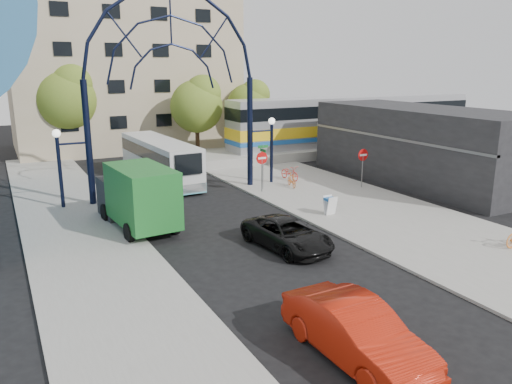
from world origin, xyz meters
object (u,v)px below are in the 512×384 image
do_not_enter_sign (363,159)px  bike_near_a (290,173)px  gateway_arch (172,50)px  red_sedan (356,332)px  tree_north_b (67,96)px  tree_north_c (250,103)px  city_bus (160,160)px  green_truck (136,196)px  train_car (356,120)px  street_name_sign (263,157)px  black_suv (287,234)px  tree_north_a (198,103)px  stop_sign (262,162)px  sandwich_board (330,203)px  bike_near_b (292,180)px

do_not_enter_sign → bike_near_a: 5.16m
gateway_arch → red_sedan: size_ratio=2.79×
tree_north_b → tree_north_c: size_ratio=1.23×
tree_north_b → city_bus: size_ratio=0.76×
tree_north_c → red_sedan: bearing=-112.5°
tree_north_b → green_truck: bearing=-89.7°
train_car → do_not_enter_sign: bearing=-126.9°
street_name_sign → black_suv: (-4.01, -9.60, -1.48)m
do_not_enter_sign → bike_near_a: bearing=126.4°
tree_north_c → tree_north_a: bearing=-161.6°
do_not_enter_sign → tree_north_b: tree_north_b is taller
gateway_arch → stop_sign: (4.80, -2.00, -6.56)m
sandwich_board → black_suv: 5.32m
tree_north_c → green_truck: tree_north_c is taller
sandwich_board → tree_north_b: 26.15m
train_car → street_name_sign: bearing=-147.6°
street_name_sign → tree_north_a: tree_north_a is taller
sandwich_board → city_bus: city_bus is taller
stop_sign → black_suv: bearing=-111.9°
stop_sign → green_truck: green_truck is taller
train_car → city_bus: (-19.76, -3.77, -1.41)m
do_not_enter_sign → bike_near_b: (-3.91, 2.21, -1.41)m
tree_north_b → sandwich_board: bearing=-68.4°
black_suv → tree_north_a: bearing=71.1°
tree_north_c → bike_near_a: 14.97m
stop_sign → black_suv: 9.79m
sandwich_board → black_suv: size_ratio=0.21×
stop_sign → street_name_sign: 0.74m
do_not_enter_sign → sandwich_board: size_ratio=2.51×
sandwich_board → green_truck: bearing=162.5°
gateway_arch → tree_north_b: 16.72m
street_name_sign → sandwich_board: size_ratio=2.83×
tree_north_b → bike_near_b: 21.36m
stop_sign → city_bus: size_ratio=0.24×
do_not_enter_sign → tree_north_a: size_ratio=0.35×
tree_north_a → tree_north_b: tree_north_b is taller
city_bus → red_sedan: 23.39m
bike_near_a → bike_near_b: size_ratio=1.27×
stop_sign → gateway_arch: bearing=157.4°
street_name_sign → train_car: (14.80, 9.40, 0.77)m
sandwich_board → bike_near_a: 8.39m
gateway_arch → tree_north_b: gateway_arch is taller
red_sedan → gateway_arch: bearing=83.9°
do_not_enter_sign → tree_north_a: bearing=107.0°
do_not_enter_sign → red_sedan: 19.66m
tree_north_b → bike_near_a: (11.92, -15.93, -4.65)m
green_truck → sandwich_board: bearing=-22.1°
tree_north_a → bike_near_b: tree_north_a is taller
tree_north_a → tree_north_b: size_ratio=0.88×
stop_sign → bike_near_a: size_ratio=1.33×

